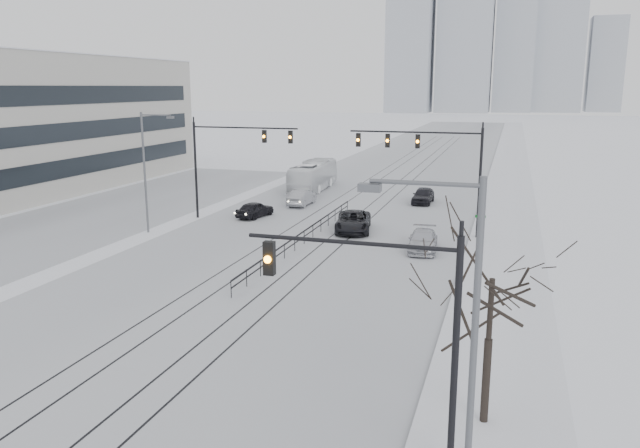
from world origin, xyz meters
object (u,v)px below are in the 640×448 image
(bare_tree, at_px, (491,294))
(sedan_sb_inner, at_px, (255,210))
(traffic_mast_near, at_px, (398,317))
(box_truck, at_px, (313,176))
(sedan_nb_far, at_px, (423,196))
(sedan_nb_right, at_px, (423,241))
(sedan_sb_outer, at_px, (302,198))
(sedan_nb_front, at_px, (353,222))

(bare_tree, xyz_separation_m, sedan_sb_inner, (-20.08, 28.44, -3.81))
(traffic_mast_near, bearing_deg, box_truck, 110.42)
(traffic_mast_near, bearing_deg, bare_tree, 51.24)
(sedan_nb_far, distance_m, box_truck, 12.93)
(sedan_sb_inner, distance_m, sedan_nb_far, 16.58)
(bare_tree, xyz_separation_m, sedan_nb_far, (-7.42, 39.14, -3.75))
(bare_tree, bearing_deg, traffic_mast_near, -128.76)
(sedan_sb_inner, xyz_separation_m, sedan_nb_far, (12.67, 10.70, 0.06))
(bare_tree, bearing_deg, sedan_sb_inner, 125.22)
(traffic_mast_near, xyz_separation_m, sedan_sb_inner, (-17.67, 31.44, -3.88))
(bare_tree, distance_m, sedan_nb_far, 40.01)
(sedan_nb_right, bearing_deg, bare_tree, -82.12)
(sedan_sb_outer, distance_m, sedan_nb_far, 11.48)
(sedan_nb_front, bearing_deg, sedan_nb_right, -45.91)
(sedan_nb_front, distance_m, box_truck, 19.56)
(sedan_nb_front, height_order, sedan_nb_far, sedan_nb_front)
(bare_tree, distance_m, box_truck, 47.62)
(sedan_sb_inner, bearing_deg, bare_tree, 136.75)
(sedan_sb_inner, distance_m, sedan_nb_front, 9.58)
(traffic_mast_near, relative_size, sedan_nb_right, 1.51)
(sedan_sb_outer, relative_size, sedan_nb_right, 0.94)
(sedan_sb_outer, bearing_deg, traffic_mast_near, 113.17)
(sedan_sb_outer, relative_size, sedan_nb_front, 0.80)
(bare_tree, relative_size, sedan_sb_outer, 1.39)
(bare_tree, distance_m, sedan_nb_front, 28.25)
(traffic_mast_near, bearing_deg, sedan_nb_front, 106.36)
(traffic_mast_near, xyz_separation_m, sedan_nb_front, (-8.46, 28.81, -3.80))
(sedan_sb_inner, xyz_separation_m, sedan_nb_right, (15.08, -6.77, -0.01))
(sedan_sb_outer, bearing_deg, bare_tree, 118.11)
(sedan_nb_right, bearing_deg, sedan_nb_far, 92.76)
(traffic_mast_near, xyz_separation_m, sedan_nb_far, (-5.00, 42.14, -3.82))
(traffic_mast_near, distance_m, sedan_nb_front, 30.27)
(sedan_sb_outer, height_order, box_truck, box_truck)
(sedan_nb_front, xyz_separation_m, sedan_nb_right, (5.87, -4.14, -0.09))
(traffic_mast_near, distance_m, box_truck, 49.48)
(box_truck, bearing_deg, traffic_mast_near, 108.22)
(sedan_nb_front, xyz_separation_m, box_truck, (-8.77, 17.47, 0.77))
(traffic_mast_near, bearing_deg, sedan_nb_right, 95.99)
(sedan_nb_right, relative_size, box_truck, 0.42)
(sedan_nb_right, bearing_deg, box_truck, 119.01)
(sedan_sb_inner, height_order, sedan_nb_front, sedan_nb_front)
(sedan_sb_outer, height_order, sedan_nb_far, sedan_nb_far)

